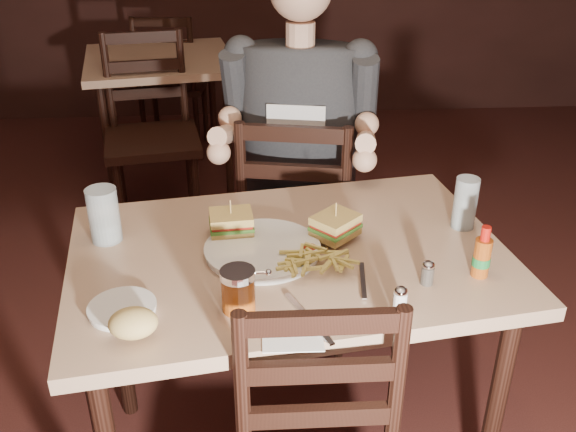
{
  "coord_description": "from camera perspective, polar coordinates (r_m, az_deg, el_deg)",
  "views": [
    {
      "loc": [
        0.14,
        -1.34,
        1.66
      ],
      "look_at": [
        0.25,
        0.18,
        0.85
      ],
      "focal_mm": 40.0,
      "sensor_mm": 36.0,
      "label": 1
    }
  ],
  "objects": [
    {
      "name": "room_shell",
      "position": [
        1.38,
        -10.2,
        16.68
      ],
      "size": [
        7.0,
        7.0,
        7.0
      ],
      "color": "black",
      "rests_on": "ground"
    },
    {
      "name": "main_table",
      "position": [
        1.77,
        0.11,
        -5.5
      ],
      "size": [
        1.26,
        0.93,
        0.77
      ],
      "rotation": [
        0.0,
        0.0,
        0.15
      ],
      "color": "tan",
      "rests_on": "ground"
    },
    {
      "name": "bg_table",
      "position": [
        3.74,
        -11.26,
        12.37
      ],
      "size": [
        0.92,
        0.92,
        0.77
      ],
      "rotation": [
        0.0,
        0.0,
        0.17
      ],
      "color": "tan",
      "rests_on": "ground"
    },
    {
      "name": "chair_far",
      "position": [
        2.46,
        0.97,
        -0.73
      ],
      "size": [
        0.52,
        0.56,
        0.95
      ],
      "primitive_type": null,
      "rotation": [
        0.0,
        0.0,
        2.94
      ],
      "color": "black",
      "rests_on": "ground"
    },
    {
      "name": "bg_chair_far",
      "position": [
        4.33,
        -10.21,
        11.52
      ],
      "size": [
        0.47,
        0.51,
        0.92
      ],
      "primitive_type": null,
      "rotation": [
        0.0,
        0.0,
        3.04
      ],
      "color": "black",
      "rests_on": "ground"
    },
    {
      "name": "bg_chair_near",
      "position": [
        3.28,
        -11.97,
        6.62
      ],
      "size": [
        0.53,
        0.57,
        0.99
      ],
      "primitive_type": null,
      "rotation": [
        0.0,
        0.0,
        0.16
      ],
      "color": "black",
      "rests_on": "ground"
    },
    {
      "name": "diner",
      "position": [
        2.22,
        0.93,
        9.84
      ],
      "size": [
        0.62,
        0.53,
        0.95
      ],
      "primitive_type": null,
      "rotation": [
        0.0,
        0.0,
        -0.2
      ],
      "color": "#2A2C2F",
      "rests_on": "chair_far"
    },
    {
      "name": "dinner_plate",
      "position": [
        1.71,
        -2.27,
        -3.13
      ],
      "size": [
        0.34,
        0.34,
        0.02
      ],
      "primitive_type": "cylinder",
      "rotation": [
        0.0,
        0.0,
        0.15
      ],
      "color": "white",
      "rests_on": "main_table"
    },
    {
      "name": "sandwich_left",
      "position": [
        1.76,
        -5.09,
        -0.03
      ],
      "size": [
        0.12,
        0.11,
        0.1
      ],
      "primitive_type": null,
      "rotation": [
        0.0,
        0.0,
        0.09
      ],
      "color": "#D6B45E",
      "rests_on": "dinner_plate"
    },
    {
      "name": "sandwich_right",
      "position": [
        1.74,
        4.26,
        -0.28
      ],
      "size": [
        0.15,
        0.15,
        0.1
      ],
      "primitive_type": null,
      "rotation": [
        0.0,
        0.0,
        0.75
      ],
      "color": "#D6B45E",
      "rests_on": "dinner_plate"
    },
    {
      "name": "fries_pile",
      "position": [
        1.63,
        2.62,
        -3.63
      ],
      "size": [
        0.24,
        0.19,
        0.04
      ],
      "primitive_type": null,
      "rotation": [
        0.0,
        0.0,
        0.15
      ],
      "color": "#D8C75F",
      "rests_on": "dinner_plate"
    },
    {
      "name": "ketchup_dollop",
      "position": [
        1.7,
        1.97,
        -2.8
      ],
      "size": [
        0.04,
        0.04,
        0.01
      ],
      "primitive_type": "ellipsoid",
      "rotation": [
        0.0,
        0.0,
        0.15
      ],
      "color": "maroon",
      "rests_on": "dinner_plate"
    },
    {
      "name": "glass_left",
      "position": [
        1.81,
        -16.05,
        0.08
      ],
      "size": [
        0.1,
        0.1,
        0.15
      ],
      "primitive_type": "cylinder",
      "rotation": [
        0.0,
        0.0,
        0.15
      ],
      "color": "silver",
      "rests_on": "main_table"
    },
    {
      "name": "glass_right",
      "position": [
        1.87,
        15.48,
        1.12
      ],
      "size": [
        0.08,
        0.08,
        0.15
      ],
      "primitive_type": "cylinder",
      "rotation": [
        0.0,
        0.0,
        0.15
      ],
      "color": "silver",
      "rests_on": "main_table"
    },
    {
      "name": "hot_sauce",
      "position": [
        1.66,
        16.92,
        -3.04
      ],
      "size": [
        0.05,
        0.05,
        0.14
      ],
      "primitive_type": null,
      "rotation": [
        0.0,
        0.0,
        0.15
      ],
      "color": "#934011",
      "rests_on": "main_table"
    },
    {
      "name": "salt_shaker",
      "position": [
        1.51,
        9.93,
        -7.36
      ],
      "size": [
        0.04,
        0.04,
        0.06
      ],
      "primitive_type": null,
      "rotation": [
        0.0,
        0.0,
        0.15
      ],
      "color": "white",
      "rests_on": "main_table"
    },
    {
      "name": "pepper_shaker",
      "position": [
        1.61,
        12.3,
        -5.01
      ],
      "size": [
        0.04,
        0.04,
        0.06
      ],
      "primitive_type": null,
      "rotation": [
        0.0,
        0.0,
        0.15
      ],
      "color": "#38332D",
      "rests_on": "main_table"
    },
    {
      "name": "syrup_dispenser",
      "position": [
        1.48,
        -4.45,
        -6.59
      ],
      "size": [
        0.09,
        0.09,
        0.11
      ],
      "primitive_type": null,
      "rotation": [
        0.0,
        0.0,
        0.15
      ],
      "color": "#934011",
      "rests_on": "main_table"
    },
    {
      "name": "napkin",
      "position": [
        1.43,
        0.39,
        -10.43
      ],
      "size": [
        0.14,
        0.13,
        0.0
      ],
      "primitive_type": "cube",
      "rotation": [
        0.0,
        0.0,
        -0.03
      ],
      "color": "white",
      "rests_on": "main_table"
    },
    {
      "name": "knife",
      "position": [
        1.47,
        1.81,
        -9.04
      ],
      "size": [
        0.1,
        0.2,
        0.01
      ],
      "primitive_type": "cube",
      "rotation": [
        0.0,
        0.0,
        0.41
      ],
      "color": "silver",
      "rests_on": "napkin"
    },
    {
      "name": "fork",
      "position": [
        1.6,
        6.67,
        -5.7
      ],
      "size": [
        0.03,
        0.16,
        0.0
      ],
      "primitive_type": "cube",
      "rotation": [
        0.0,
        0.0,
        -0.12
      ],
      "color": "silver",
      "rests_on": "napkin"
    },
    {
      "name": "side_plate",
      "position": [
        1.54,
        -14.51,
        -8.07
      ],
      "size": [
        0.17,
        0.17,
        0.01
      ],
      "primitive_type": "cylinder",
      "rotation": [
        0.0,
        0.0,
        0.15
      ],
      "color": "white",
      "rests_on": "main_table"
    },
    {
      "name": "bread_roll",
      "position": [
        1.43,
        -13.6,
        -9.24
      ],
      "size": [
        0.12,
        0.1,
        0.06
      ],
      "primitive_type": "ellipsoid",
      "rotation": [
        0.0,
        0.0,
        0.15
      ],
      "color": "#D7B971",
      "rests_on": "side_plate"
    }
  ]
}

